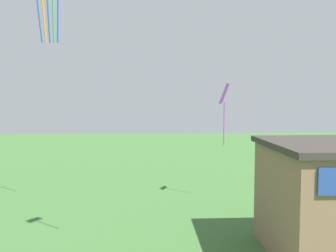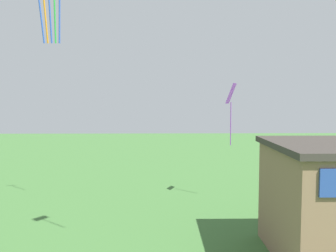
{
  "view_description": "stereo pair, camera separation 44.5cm",
  "coord_description": "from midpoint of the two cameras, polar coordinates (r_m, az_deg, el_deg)",
  "views": [
    {
      "loc": [
        -0.65,
        -4.84,
        6.28
      ],
      "look_at": [
        0.0,
        7.23,
        5.35
      ],
      "focal_mm": 40.0,
      "sensor_mm": 36.0,
      "label": 1
    },
    {
      "loc": [
        -0.21,
        -4.86,
        6.28
      ],
      "look_at": [
        0.0,
        7.23,
        5.35
      ],
      "focal_mm": 40.0,
      "sensor_mm": 36.0,
      "label": 2
    }
  ],
  "objects": [
    {
      "name": "kite_purple_streamer",
      "position": [
        22.87,
        10.13,
        3.93
      ],
      "size": [
        0.8,
        1.05,
        3.75
      ],
      "color": "purple"
    }
  ]
}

